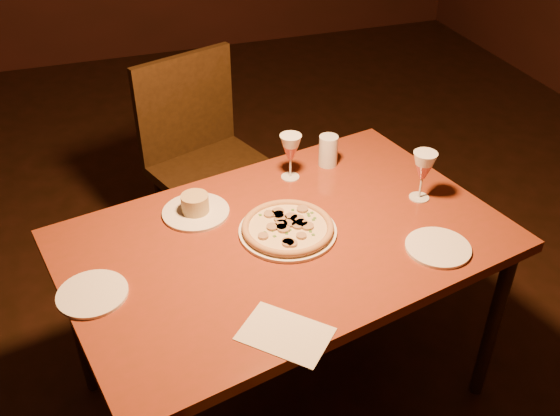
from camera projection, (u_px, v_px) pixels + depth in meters
name	position (u px, v px, depth m)	size (l,w,h in m)	color
floor	(223.00, 376.00, 2.44)	(7.00, 7.00, 0.00)	black
dining_table	(285.00, 252.00, 2.01)	(1.52, 1.14, 0.73)	maroon
chair_far	(206.00, 158.00, 2.73)	(0.60, 0.60, 0.98)	black
pizza_plate	(288.00, 228.00, 1.98)	(0.31, 0.31, 0.03)	white
ramekin_saucer	(195.00, 208.00, 2.06)	(0.22, 0.22, 0.07)	white
wine_glass_far	(290.00, 157.00, 2.21)	(0.08, 0.08, 0.17)	#CD5955
wine_glass_right	(422.00, 176.00, 2.10)	(0.08, 0.08, 0.18)	#CD5955
water_tumbler	(328.00, 151.00, 2.30)	(0.07, 0.07, 0.12)	silver
side_plate_left	(92.00, 294.00, 1.75)	(0.20, 0.20, 0.01)	white
side_plate_near	(438.00, 248.00, 1.92)	(0.20, 0.20, 0.01)	white
menu_card	(285.00, 334.00, 1.63)	(0.16, 0.23, 0.00)	beige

